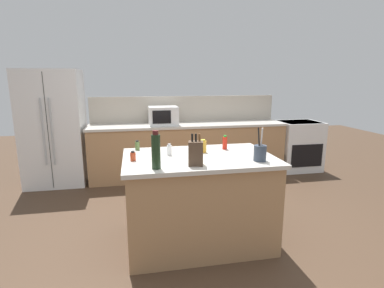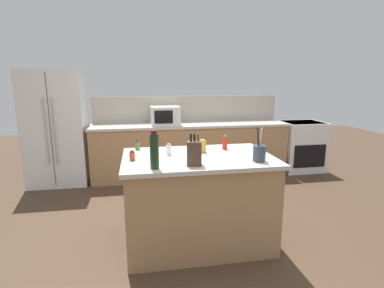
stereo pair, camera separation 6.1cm
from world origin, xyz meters
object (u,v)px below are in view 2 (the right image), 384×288
Objects in this scene: honey_jar at (203,146)px; hot_sauce_bottle at (225,143)px; wine_bottle at (154,151)px; spice_jar_paprika at (132,156)px; salt_shaker at (169,150)px; refrigerator at (57,128)px; knife_block at (194,153)px; utensil_crock at (259,153)px; range_oven at (301,146)px; spice_jar_oregano at (137,145)px; microwave at (165,116)px.

honey_jar is 0.89× the size of hot_sauce_bottle.
wine_bottle is 2.17× the size of hot_sauce_bottle.
honey_jar is 1.44× the size of spice_jar_paprika.
wine_bottle reaches higher than salt_shaker.
refrigerator is 3.02m from hot_sauce_bottle.
knife_block is at bearing -128.44° from hot_sauce_bottle.
wine_bottle reaches higher than utensil_crock.
honey_jar is at bearing -160.09° from hot_sauce_bottle.
range_oven is 8.62× the size of spice_jar_oregano.
range_oven is at bearing 36.23° from spice_jar_paprika.
refrigerator is at bearing 137.73° from knife_block.
utensil_crock is 0.63m from honey_jar.
wine_bottle is 2.84× the size of salt_shaker.
wine_bottle is at bearing -143.42° from hot_sauce_bottle.
salt_shaker reaches higher than range_oven.
salt_shaker is (-0.19, 0.41, -0.06)m from knife_block.
wine_bottle is at bearing -110.54° from salt_shaker.
refrigerator is 4.34m from range_oven.
hot_sauce_bottle is at bearing -136.65° from range_oven.
wine_bottle is 3.52× the size of spice_jar_paprika.
knife_block is 0.62m from spice_jar_paprika.
refrigerator is 5.78× the size of utensil_crock.
microwave reaches higher than spice_jar_oregano.
microwave reaches higher than salt_shaker.
spice_jar_paprika is (-3.07, -2.25, 0.52)m from range_oven.
spice_jar_oregano is (-0.95, 0.15, -0.02)m from hot_sauce_bottle.
spice_jar_oregano is at bearing 138.17° from knife_block.
utensil_crock is (0.63, 0.03, -0.03)m from knife_block.
spice_jar_oregano is (-3.02, -1.81, 0.52)m from range_oven.
honey_jar is at bearing 82.03° from knife_block.
salt_shaker is (-0.64, -0.15, -0.02)m from hot_sauce_bottle.
spice_jar_oregano is 0.90× the size of salt_shaker.
wine_bottle is at bearing -138.41° from range_oven.
utensil_crock is 2.07× the size of hot_sauce_bottle.
wine_bottle is 0.49m from salt_shaker.
honey_jar is (-0.45, 0.43, -0.02)m from utensil_crock.
spice_jar_paprika is (-0.20, 0.30, -0.11)m from wine_bottle.
salt_shaker is (-0.36, -0.05, -0.01)m from honey_jar.
utensil_crock is at bearing -43.59° from honey_jar.
wine_bottle reaches higher than knife_block.
microwave is at bearing 85.88° from salt_shaker.
knife_block is 1.87× the size of hot_sauce_bottle.
refrigerator is at bearing 126.83° from salt_shaker.
wine_bottle is (-0.32, -2.55, 0.00)m from microwave.
refrigerator reaches higher than salt_shaker.
wine_bottle is 1.00m from hot_sauce_bottle.
utensil_crock is (2.43, -2.54, 0.10)m from refrigerator.
refrigerator is at bearing 133.24° from honey_jar.
spice_jar_oregano is at bearing 160.21° from honey_jar.
spice_jar_paprika is (-1.00, -0.30, -0.03)m from hot_sauce_bottle.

